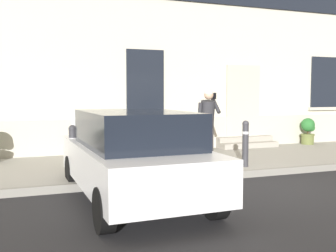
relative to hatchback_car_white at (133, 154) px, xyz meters
name	(u,v)px	position (x,y,z in m)	size (l,w,h in m)	color
ground_plane	(256,188)	(2.43, 0.06, -0.79)	(80.00, 80.00, 0.00)	#232326
sidewalk	(195,161)	(2.43, 2.86, -0.71)	(24.00, 3.60, 0.15)	#99968E
curb_edge	(231,175)	(2.43, 1.00, -0.71)	(24.00, 0.12, 0.15)	gray
building_facade	(162,31)	(2.43, 5.35, 2.94)	(24.00, 1.52, 7.50)	beige
entrance_stoop	(246,143)	(4.87, 4.39, -0.51)	(1.89, 0.64, 0.32)	#9E998E
hatchback_car_white	(133,154)	(0.00, 0.00, 0.00)	(1.85, 4.09, 1.50)	white
bollard_near_person	(245,142)	(3.01, 1.41, -0.08)	(0.15, 0.15, 1.04)	#333338
bollard_far_left	(73,150)	(-0.80, 1.41, -0.08)	(0.15, 0.15, 1.04)	#333338
person_on_phone	(207,121)	(2.49, 2.30, 0.36)	(0.51, 0.50, 1.75)	#2D2D33
planter_cream	(104,140)	(0.30, 3.86, -0.18)	(0.44, 0.44, 0.86)	beige
planter_terracotta	(199,136)	(3.00, 3.86, -0.18)	(0.44, 0.44, 0.86)	#B25B38
planter_olive	(308,130)	(7.15, 4.29, -0.18)	(0.44, 0.44, 0.86)	#606B38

